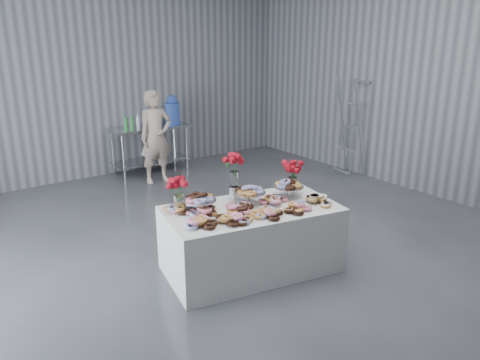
# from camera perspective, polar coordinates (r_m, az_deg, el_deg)

# --- Properties ---
(ground) EXTENTS (9.00, 9.00, 0.00)m
(ground) POSITION_cam_1_polar(r_m,az_deg,el_deg) (5.52, 0.51, -10.49)
(ground) COLOR #393C41
(ground) RESTS_ON ground
(room_walls) EXTENTS (8.04, 9.04, 4.02)m
(room_walls) POSITION_cam_1_polar(r_m,az_deg,el_deg) (4.76, -2.70, 18.08)
(room_walls) COLOR gray
(room_walls) RESTS_ON ground
(display_table) EXTENTS (2.06, 1.35, 0.75)m
(display_table) POSITION_cam_1_polar(r_m,az_deg,el_deg) (5.30, 1.40, -7.20)
(display_table) COLOR white
(display_table) RESTS_ON ground
(prep_table) EXTENTS (1.50, 0.60, 0.90)m
(prep_table) POSITION_cam_1_polar(r_m,az_deg,el_deg) (9.05, -10.91, 4.68)
(prep_table) COLOR silver
(prep_table) RESTS_ON ground
(donut_mounds) EXTENTS (1.93, 1.14, 0.09)m
(donut_mounds) POSITION_cam_1_polar(r_m,az_deg,el_deg) (5.10, 1.78, -3.10)
(donut_mounds) COLOR #BE7645
(donut_mounds) RESTS_ON display_table
(cake_stand_left) EXTENTS (0.36, 0.36, 0.17)m
(cake_stand_left) POSITION_cam_1_polar(r_m,az_deg,el_deg) (5.03, -4.94, -2.30)
(cake_stand_left) COLOR silver
(cake_stand_left) RESTS_ON display_table
(cake_stand_mid) EXTENTS (0.36, 0.36, 0.17)m
(cake_stand_mid) POSITION_cam_1_polar(r_m,az_deg,el_deg) (5.25, 1.21, -1.37)
(cake_stand_mid) COLOR silver
(cake_stand_mid) RESTS_ON display_table
(cake_stand_right) EXTENTS (0.36, 0.36, 0.17)m
(cake_stand_right) POSITION_cam_1_polar(r_m,az_deg,el_deg) (5.48, 5.91, -0.64)
(cake_stand_right) COLOR silver
(cake_stand_right) RESTS_ON display_table
(danish_pile) EXTENTS (0.48, 0.48, 0.11)m
(danish_pile) POSITION_cam_1_polar(r_m,az_deg,el_deg) (5.37, 9.35, -2.13)
(danish_pile) COLOR white
(danish_pile) RESTS_ON display_table
(bouquet_left) EXTENTS (0.26, 0.26, 0.42)m
(bouquet_left) POSITION_cam_1_polar(r_m,az_deg,el_deg) (5.01, -7.53, -0.59)
(bouquet_left) COLOR white
(bouquet_left) RESTS_ON display_table
(bouquet_right) EXTENTS (0.26, 0.26, 0.42)m
(bouquet_right) POSITION_cam_1_polar(r_m,az_deg,el_deg) (5.63, 6.50, 1.50)
(bouquet_right) COLOR white
(bouquet_right) RESTS_ON display_table
(bouquet_center) EXTENTS (0.26, 0.26, 0.57)m
(bouquet_center) POSITION_cam_1_polar(r_m,az_deg,el_deg) (5.31, -0.69, 1.56)
(bouquet_center) COLOR silver
(bouquet_center) RESTS_ON display_table
(water_jug) EXTENTS (0.28, 0.28, 0.55)m
(water_jug) POSITION_cam_1_polar(r_m,az_deg,el_deg) (9.16, -8.26, 8.37)
(water_jug) COLOR #446DE8
(water_jug) RESTS_ON prep_table
(drink_bottles) EXTENTS (0.54, 0.08, 0.27)m
(drink_bottles) POSITION_cam_1_polar(r_m,az_deg,el_deg) (8.74, -12.68, 6.91)
(drink_bottles) COLOR #268C33
(drink_bottles) RESTS_ON prep_table
(person) EXTENTS (0.62, 0.43, 1.64)m
(person) POSITION_cam_1_polar(r_m,az_deg,el_deg) (8.42, -10.20, 5.19)
(person) COLOR #CC8C93
(person) RESTS_ON ground
(stepladder) EXTENTS (0.66, 0.47, 1.85)m
(stepladder) POSITION_cam_1_polar(r_m,az_deg,el_deg) (8.89, 13.39, 6.30)
(stepladder) COLOR silver
(stepladder) RESTS_ON ground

